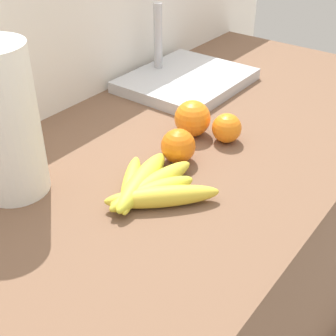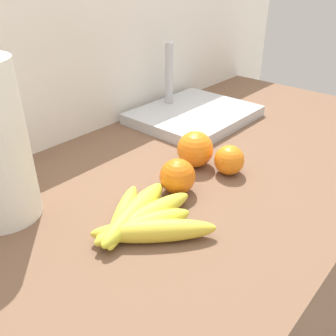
% 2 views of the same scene
% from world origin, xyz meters
% --- Properties ---
extents(counter, '(1.72, 0.70, 0.94)m').
position_xyz_m(counter, '(0.00, 0.00, 0.47)').
color(counter, brown).
rests_on(counter, ground).
extents(wall_back, '(2.12, 0.06, 1.30)m').
position_xyz_m(wall_back, '(0.00, 0.38, 0.65)').
color(wall_back, silver).
rests_on(wall_back, ground).
extents(banana_bunch, '(0.22, 0.23, 0.04)m').
position_xyz_m(banana_bunch, '(-0.12, -0.06, 0.96)').
color(banana_bunch, gold).
rests_on(banana_bunch, counter).
extents(orange_back_left, '(0.07, 0.07, 0.07)m').
position_xyz_m(orange_back_left, '(0.15, -0.07, 0.97)').
color(orange_back_left, orange).
rests_on(orange_back_left, counter).
extents(orange_back_right, '(0.08, 0.08, 0.08)m').
position_xyz_m(orange_back_right, '(0.13, 0.01, 0.98)').
color(orange_back_right, orange).
rests_on(orange_back_right, counter).
extents(orange_front, '(0.07, 0.07, 0.07)m').
position_xyz_m(orange_front, '(0.01, -0.03, 0.98)').
color(orange_front, orange).
rests_on(orange_front, counter).
extents(paper_towel_roll, '(0.13, 0.13, 0.32)m').
position_xyz_m(paper_towel_roll, '(-0.26, 0.16, 1.09)').
color(paper_towel_roll, white).
rests_on(paper_towel_roll, counter).
extents(sink_basin, '(0.34, 0.29, 0.21)m').
position_xyz_m(sink_basin, '(0.35, 0.19, 0.96)').
color(sink_basin, '#B7BABF').
rests_on(sink_basin, counter).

